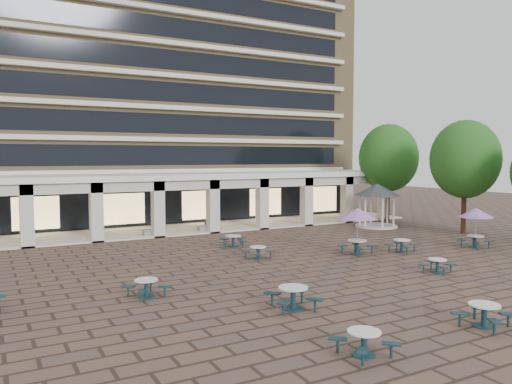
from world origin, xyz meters
The scene contains 18 objects.
ground centered at (0.00, 0.00, 0.00)m, with size 120.00×120.00×0.00m, color brown.
apartment_building centered at (0.00, 25.47, 12.60)m, with size 40.00×15.50×25.20m.
retail_arcade centered at (0.00, 14.80, 3.00)m, with size 42.00×6.60×4.40m.
picnic_table_1 centered at (-3.48, -10.95, 0.43)m, with size 1.65×1.65×0.72m.
picnic_table_2 centered at (1.66, -11.00, 0.46)m, with size 1.99×1.99×0.77m.
picnic_table_5 centered at (-2.87, -6.31, 0.50)m, with size 2.12×2.12×0.84m.
picnic_table_6 centered at (6.14, 0.75, 2.28)m, with size 2.32×2.32×2.68m.
picnic_table_7 centered at (6.56, -4.73, 0.40)m, with size 1.80×1.80×0.67m.
picnic_table_9 centered at (-7.20, -2.09, 0.43)m, with size 1.88×1.88×0.72m.
picnic_table_10 centered at (8.92, 0.01, 0.45)m, with size 2.03×2.03×0.75m.
picnic_table_11 centered at (14.00, -1.14, 2.10)m, with size 2.14×2.14×2.47m.
picnic_table_12 centered at (0.45, 2.42, 0.41)m, with size 1.79×1.79×0.68m.
picnic_table_13 centered at (0.84, 6.34, 0.44)m, with size 1.97×1.97×0.73m.
gazebo centered at (14.97, 8.86, 2.62)m, with size 3.74×3.74×3.48m.
tree_east_a centered at (18.43, 3.31, 5.48)m, with size 5.04×5.04×8.39m.
tree_east_c centered at (18.23, 11.05, 5.58)m, with size 5.13×5.13×8.54m.
planter_left centered at (-2.30, 12.90, 0.44)m, with size 1.50×0.68×1.18m.
planter_right centered at (1.88, 12.90, 0.47)m, with size 1.50×0.68×1.21m.
Camera 1 is at (-12.83, -21.62, 5.65)m, focal length 35.00 mm.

